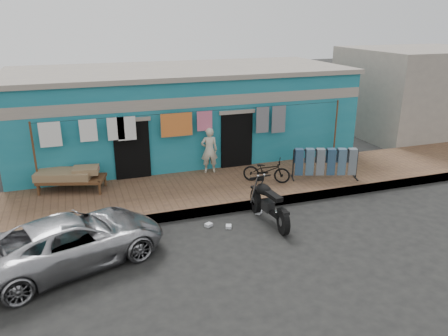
{
  "coord_description": "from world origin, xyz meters",
  "views": [
    {
      "loc": [
        -3.72,
        -8.83,
        5.17
      ],
      "look_at": [
        0.0,
        2.0,
        1.15
      ],
      "focal_mm": 35.0,
      "sensor_mm": 36.0,
      "label": 1
    }
  ],
  "objects_px": {
    "car": "(73,240)",
    "seated_person": "(209,150)",
    "bicycle": "(267,168)",
    "motorcycle": "(269,203)",
    "jeans_rack": "(325,163)",
    "charpoy": "(72,180)"
  },
  "relations": [
    {
      "from": "motorcycle",
      "to": "jeans_rack",
      "type": "bearing_deg",
      "value": 27.39
    },
    {
      "from": "motorcycle",
      "to": "jeans_rack",
      "type": "distance_m",
      "value": 3.31
    },
    {
      "from": "charpoy",
      "to": "jeans_rack",
      "type": "height_order",
      "value": "jeans_rack"
    },
    {
      "from": "car",
      "to": "motorcycle",
      "type": "xyz_separation_m",
      "value": [
        4.85,
        0.44,
        0.0
      ]
    },
    {
      "from": "seated_person",
      "to": "bicycle",
      "type": "height_order",
      "value": "seated_person"
    },
    {
      "from": "seated_person",
      "to": "bicycle",
      "type": "relative_size",
      "value": 1.04
    },
    {
      "from": "car",
      "to": "seated_person",
      "type": "distance_m",
      "value": 5.92
    },
    {
      "from": "car",
      "to": "motorcycle",
      "type": "relative_size",
      "value": 2.22
    },
    {
      "from": "bicycle",
      "to": "charpoy",
      "type": "xyz_separation_m",
      "value": [
        -5.72,
        1.23,
        -0.13
      ]
    },
    {
      "from": "seated_person",
      "to": "motorcycle",
      "type": "xyz_separation_m",
      "value": [
        0.52,
        -3.58,
        -0.43
      ]
    },
    {
      "from": "seated_person",
      "to": "motorcycle",
      "type": "distance_m",
      "value": 3.65
    },
    {
      "from": "bicycle",
      "to": "motorcycle",
      "type": "xyz_separation_m",
      "value": [
        -0.89,
        -2.14,
        -0.15
      ]
    },
    {
      "from": "seated_person",
      "to": "jeans_rack",
      "type": "distance_m",
      "value": 3.73
    },
    {
      "from": "seated_person",
      "to": "car",
      "type": "bearing_deg",
      "value": 51.59
    },
    {
      "from": "bicycle",
      "to": "jeans_rack",
      "type": "distance_m",
      "value": 1.9
    },
    {
      "from": "car",
      "to": "jeans_rack",
      "type": "height_order",
      "value": "jeans_rack"
    },
    {
      "from": "car",
      "to": "bicycle",
      "type": "bearing_deg",
      "value": -84.95
    },
    {
      "from": "motorcycle",
      "to": "charpoy",
      "type": "xyz_separation_m",
      "value": [
        -4.83,
        3.37,
        0.01
      ]
    },
    {
      "from": "charpoy",
      "to": "jeans_rack",
      "type": "bearing_deg",
      "value": -11.52
    },
    {
      "from": "charpoy",
      "to": "seated_person",
      "type": "bearing_deg",
      "value": 2.76
    },
    {
      "from": "seated_person",
      "to": "bicycle",
      "type": "xyz_separation_m",
      "value": [
        1.41,
        -1.44,
        -0.29
      ]
    },
    {
      "from": "jeans_rack",
      "to": "charpoy",
      "type": "bearing_deg",
      "value": 168.48
    }
  ]
}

